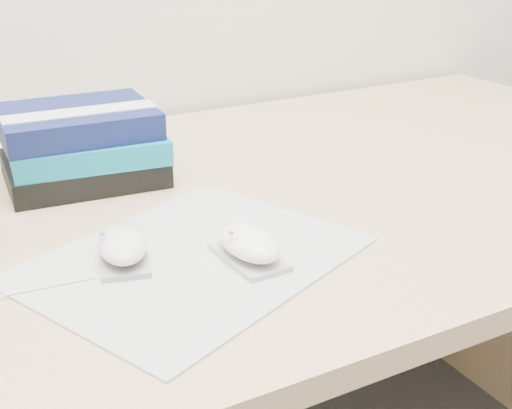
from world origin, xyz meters
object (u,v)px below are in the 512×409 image
mouse_rear (123,246)px  mouse_front (249,245)px  book_stack (82,145)px  desk (219,317)px

mouse_rear → mouse_front: size_ratio=1.07×
mouse_rear → mouse_front: 0.14m
book_stack → mouse_rear: bearing=-97.7°
desk → mouse_rear: 0.38m
mouse_rear → book_stack: size_ratio=0.46×
mouse_front → book_stack: size_ratio=0.43×
desk → mouse_rear: (-0.20, -0.19, 0.25)m
mouse_front → book_stack: book_stack is taller
mouse_front → desk: bearing=72.1°
mouse_rear → mouse_front: same height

